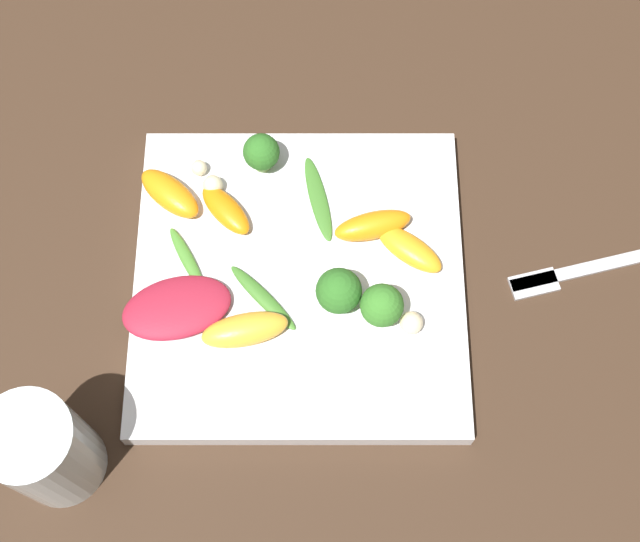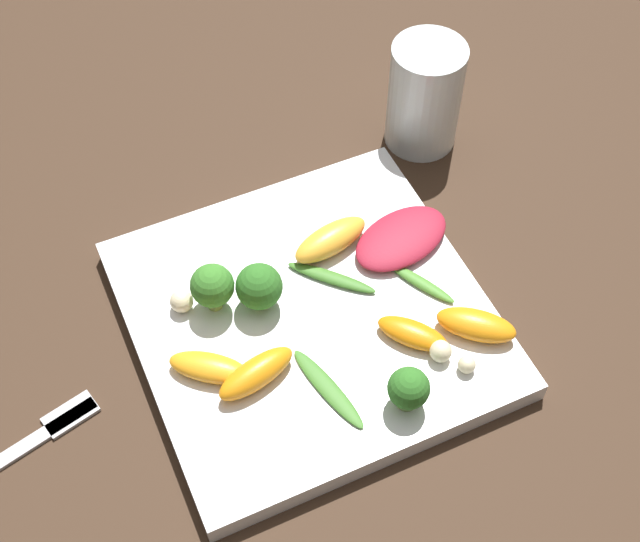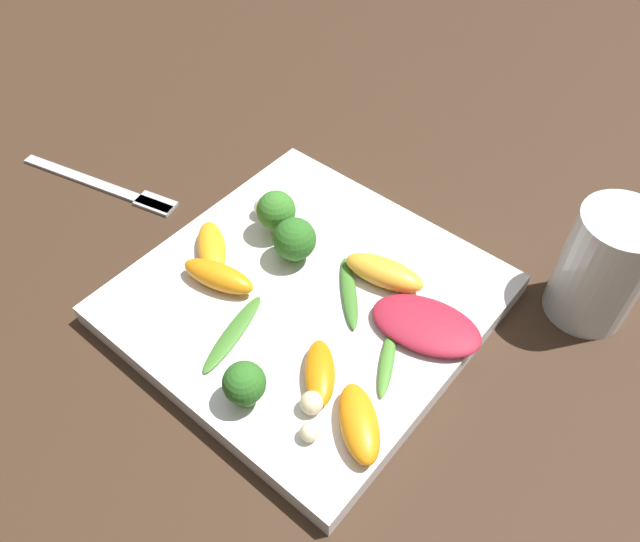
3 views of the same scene
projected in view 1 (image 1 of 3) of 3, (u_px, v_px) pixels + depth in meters
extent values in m
plane|color=#382619|center=(300.00, 285.00, 0.75)|extent=(2.40, 2.40, 0.00)
cube|color=white|center=(300.00, 280.00, 0.74)|extent=(0.27, 0.27, 0.02)
cylinder|color=silver|center=(46.00, 450.00, 0.65)|extent=(0.07, 0.07, 0.11)
cube|color=#B2B2B7|center=(615.00, 263.00, 0.76)|extent=(0.18, 0.05, 0.01)
cube|color=#B2B2B7|center=(535.00, 281.00, 0.75)|extent=(0.04, 0.03, 0.01)
ellipsoid|color=maroon|center=(178.00, 307.00, 0.72)|extent=(0.10, 0.07, 0.01)
ellipsoid|color=orange|center=(374.00, 226.00, 0.74)|extent=(0.07, 0.04, 0.02)
ellipsoid|color=orange|center=(410.00, 249.00, 0.73)|extent=(0.06, 0.06, 0.02)
ellipsoid|color=#FCAD33|center=(246.00, 330.00, 0.70)|extent=(0.07, 0.04, 0.02)
ellipsoid|color=orange|center=(171.00, 193.00, 0.75)|extent=(0.06, 0.06, 0.02)
ellipsoid|color=orange|center=(227.00, 210.00, 0.75)|extent=(0.05, 0.06, 0.02)
cylinder|color=#84AD5B|center=(381.00, 313.00, 0.71)|extent=(0.01, 0.01, 0.02)
sphere|color=#387A28|center=(383.00, 305.00, 0.69)|extent=(0.03, 0.03, 0.03)
cylinder|color=#7A9E51|center=(339.00, 298.00, 0.72)|extent=(0.01, 0.01, 0.01)
sphere|color=#2D6B23|center=(340.00, 291.00, 0.70)|extent=(0.04, 0.04, 0.04)
cylinder|color=#7A9E51|center=(264.00, 161.00, 0.77)|extent=(0.02, 0.02, 0.01)
sphere|color=#2D6B23|center=(263.00, 152.00, 0.75)|extent=(0.03, 0.03, 0.03)
ellipsoid|color=#3D7528|center=(264.00, 298.00, 0.72)|extent=(0.06, 0.06, 0.01)
ellipsoid|color=#3D7528|center=(319.00, 199.00, 0.76)|extent=(0.03, 0.08, 0.00)
ellipsoid|color=#47842D|center=(188.00, 258.00, 0.74)|extent=(0.04, 0.06, 0.01)
sphere|color=beige|center=(200.00, 168.00, 0.77)|extent=(0.01, 0.01, 0.01)
sphere|color=beige|center=(412.00, 323.00, 0.71)|extent=(0.02, 0.02, 0.02)
sphere|color=beige|center=(214.00, 185.00, 0.76)|extent=(0.02, 0.02, 0.02)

